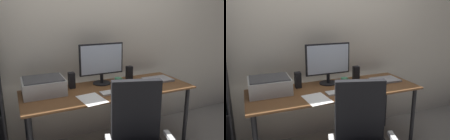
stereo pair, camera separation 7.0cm
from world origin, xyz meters
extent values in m
cube|color=beige|center=(0.00, 0.50, 1.30)|extent=(6.40, 0.10, 2.60)
cube|color=brown|center=(0.00, 0.00, 0.73)|extent=(1.79, 0.66, 0.02)
cylinder|color=black|center=(0.84, -0.27, 0.36)|extent=(0.04, 0.04, 0.72)
cylinder|color=black|center=(-0.84, 0.27, 0.36)|extent=(0.04, 0.04, 0.72)
cylinder|color=black|center=(0.84, 0.27, 0.36)|extent=(0.04, 0.04, 0.72)
cylinder|color=black|center=(-0.01, 0.19, 0.75)|extent=(0.20, 0.20, 0.01)
cylinder|color=black|center=(-0.01, 0.19, 0.80)|extent=(0.04, 0.04, 0.10)
cube|color=black|center=(-0.01, 0.19, 1.02)|extent=(0.51, 0.03, 0.35)
cube|color=silver|center=(-0.01, 0.18, 1.02)|extent=(0.48, 0.01, 0.32)
cube|color=silver|center=(0.00, -0.14, 0.75)|extent=(0.29, 0.12, 0.02)
cube|color=black|center=(0.21, -0.13, 0.76)|extent=(0.06, 0.10, 0.03)
cylinder|color=#387F51|center=(0.12, 0.04, 0.79)|extent=(0.08, 0.08, 0.09)
cube|color=#387F51|center=(0.17, 0.04, 0.79)|extent=(0.02, 0.01, 0.05)
cube|color=#99999E|center=(0.64, 0.03, 0.75)|extent=(0.32, 0.24, 0.02)
cube|color=black|center=(-0.36, 0.18, 0.82)|extent=(0.06, 0.07, 0.17)
cube|color=black|center=(0.34, 0.18, 0.82)|extent=(0.06, 0.07, 0.17)
cube|color=silver|center=(-0.65, 0.13, 0.81)|extent=(0.40, 0.34, 0.15)
cube|color=#424244|center=(-0.65, 0.13, 0.90)|extent=(0.37, 0.31, 0.01)
cube|color=white|center=(-0.27, -0.21, 0.74)|extent=(0.24, 0.32, 0.00)
cube|color=black|center=(-0.04, -0.62, 0.75)|extent=(0.40, 0.18, 0.52)
cube|color=silver|center=(0.14, -0.87, 0.58)|extent=(0.11, 0.26, 0.03)
cube|color=black|center=(-1.04, 0.29, 0.79)|extent=(0.02, 0.28, 1.58)
camera|label=1|loc=(-0.91, -2.07, 1.53)|focal=36.07mm
camera|label=2|loc=(-0.85, -2.09, 1.53)|focal=36.07mm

